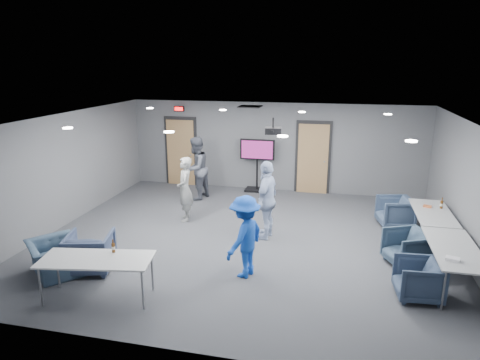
% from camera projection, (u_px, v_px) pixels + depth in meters
% --- Properties ---
extents(floor, '(9.00, 9.00, 0.00)m').
position_uv_depth(floor, '(246.00, 239.00, 9.67)').
color(floor, '#36383D').
rests_on(floor, ground).
extents(ceiling, '(9.00, 9.00, 0.00)m').
position_uv_depth(ceiling, '(246.00, 120.00, 8.95)').
color(ceiling, white).
rests_on(ceiling, wall_back).
extents(wall_back, '(9.00, 0.02, 2.70)m').
position_uv_depth(wall_back, '(274.00, 147.00, 13.06)').
color(wall_back, slate).
rests_on(wall_back, floor).
extents(wall_front, '(9.00, 0.02, 2.70)m').
position_uv_depth(wall_front, '(181.00, 263.00, 5.55)').
color(wall_front, slate).
rests_on(wall_front, floor).
extents(wall_left, '(0.02, 8.00, 2.70)m').
position_uv_depth(wall_left, '(64.00, 170.00, 10.28)').
color(wall_left, slate).
rests_on(wall_left, floor).
extents(wall_right, '(0.02, 8.00, 2.70)m').
position_uv_depth(wall_right, '(471.00, 196.00, 8.33)').
color(wall_right, slate).
rests_on(wall_right, floor).
extents(door_left, '(1.06, 0.17, 2.24)m').
position_uv_depth(door_left, '(181.00, 152.00, 13.74)').
color(door_left, black).
rests_on(door_left, wall_back).
extents(door_right, '(1.06, 0.17, 2.24)m').
position_uv_depth(door_right, '(313.00, 158.00, 12.84)').
color(door_right, black).
rests_on(door_right, wall_back).
extents(exit_sign, '(0.32, 0.08, 0.16)m').
position_uv_depth(exit_sign, '(179.00, 109.00, 13.36)').
color(exit_sign, black).
rests_on(exit_sign, wall_back).
extents(hvac_diffuser, '(0.60, 0.60, 0.03)m').
position_uv_depth(hvac_diffuser, '(250.00, 107.00, 11.69)').
color(hvac_diffuser, black).
rests_on(hvac_diffuser, ceiling).
extents(downlights, '(6.18, 3.78, 0.02)m').
position_uv_depth(downlights, '(246.00, 120.00, 8.95)').
color(downlights, white).
rests_on(downlights, ceiling).
extents(person_a, '(0.56, 0.69, 1.62)m').
position_uv_depth(person_a, '(185.00, 189.00, 10.61)').
color(person_a, gray).
rests_on(person_a, floor).
extents(person_b, '(0.90, 1.04, 1.82)m').
position_uv_depth(person_b, '(196.00, 168.00, 12.28)').
color(person_b, '#535864').
rests_on(person_b, floor).
extents(person_c, '(0.59, 1.10, 1.79)m').
position_uv_depth(person_c, '(267.00, 200.00, 9.54)').
color(person_c, silver).
rests_on(person_c, floor).
extents(person_d, '(0.89, 1.14, 1.55)m').
position_uv_depth(person_d, '(245.00, 237.00, 7.83)').
color(person_d, blue).
rests_on(person_d, floor).
extents(chair_right_a, '(0.93, 0.91, 0.71)m').
position_uv_depth(chair_right_a, '(395.00, 212.00, 10.36)').
color(chair_right_a, '#3A4B64').
rests_on(chair_right_a, floor).
extents(chair_right_b, '(1.02, 1.01, 0.70)m').
position_uv_depth(chair_right_b, '(408.00, 248.00, 8.35)').
color(chair_right_b, '#344659').
rests_on(chair_right_b, floor).
extents(chair_right_c, '(0.79, 0.78, 0.67)m').
position_uv_depth(chair_right_c, '(418.00, 279.00, 7.19)').
color(chair_right_c, '#334158').
rests_on(chair_right_c, floor).
extents(chair_front_a, '(1.00, 1.02, 0.76)m').
position_uv_depth(chair_front_a, '(90.00, 252.00, 8.13)').
color(chair_front_a, '#384562').
rests_on(chair_front_a, floor).
extents(chair_front_b, '(1.31, 1.30, 0.64)m').
position_uv_depth(chair_front_b, '(55.00, 258.00, 8.01)').
color(chair_front_b, '#3D5269').
rests_on(chair_front_b, floor).
extents(table_right_a, '(0.75, 1.81, 0.73)m').
position_uv_depth(table_right_a, '(433.00, 214.00, 9.26)').
color(table_right_a, '#B5B8BA').
rests_on(table_right_a, floor).
extents(table_right_b, '(0.80, 1.91, 0.73)m').
position_uv_depth(table_right_b, '(455.00, 250.00, 7.48)').
color(table_right_b, '#B5B8BA').
rests_on(table_right_b, floor).
extents(table_front_left, '(1.94, 1.07, 0.73)m').
position_uv_depth(table_front_left, '(96.00, 261.00, 7.08)').
color(table_front_left, '#B5B8BA').
rests_on(table_front_left, floor).
extents(bottle_front, '(0.06, 0.06, 0.23)m').
position_uv_depth(bottle_front, '(113.00, 248.00, 7.28)').
color(bottle_front, '#542F0E').
rests_on(bottle_front, table_front_left).
extents(bottle_right, '(0.07, 0.07, 0.25)m').
position_uv_depth(bottle_right, '(442.00, 204.00, 9.45)').
color(bottle_right, '#542F0E').
rests_on(bottle_right, table_right_a).
extents(snack_box, '(0.20, 0.16, 0.04)m').
position_uv_depth(snack_box, '(427.00, 206.00, 9.56)').
color(snack_box, '#C25E30').
rests_on(snack_box, table_right_a).
extents(wrapper, '(0.25, 0.21, 0.05)m').
position_uv_depth(wrapper, '(453.00, 259.00, 6.99)').
color(wrapper, white).
rests_on(wrapper, table_right_b).
extents(tv_stand, '(1.05, 0.50, 1.62)m').
position_uv_depth(tv_stand, '(257.00, 162.00, 13.04)').
color(tv_stand, black).
rests_on(tv_stand, floor).
extents(projector, '(0.39, 0.37, 0.36)m').
position_uv_depth(projector, '(273.00, 131.00, 9.43)').
color(projector, black).
rests_on(projector, ceiling).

